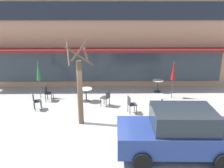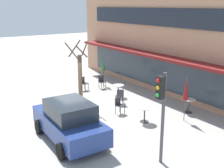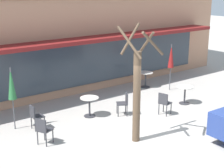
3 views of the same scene
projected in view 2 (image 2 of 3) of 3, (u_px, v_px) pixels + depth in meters
The scene contains 14 objects.
ground_plane at pixel (78, 112), 15.26m from camera, with size 80.00×80.00×0.00m, color #ADA8A0.
building_facade at pixel (203, 38), 19.68m from camera, with size 19.31×9.10×6.76m.
cafe_table_near_wall at pixel (118, 89), 17.65m from camera, with size 0.70×0.70×0.76m.
cafe_table_streetside at pixel (145, 112), 13.79m from camera, with size 0.70×0.70×0.76m.
cafe_table_by_tree at pixel (189, 103), 15.01m from camera, with size 0.70×0.70×0.76m.
patio_umbrella_green_folded at pixel (186, 89), 13.66m from camera, with size 0.28×0.28×2.20m.
patio_umbrella_cream_folded at pixel (103, 63), 19.86m from camera, with size 0.28×0.28×2.20m.
cafe_chair_0 at pixel (102, 81), 19.44m from camera, with size 0.42×0.42×0.89m.
cafe_chair_1 at pixel (119, 104), 14.89m from camera, with size 0.48×0.48×0.89m.
cafe_chair_2 at pixel (120, 95), 16.37m from camera, with size 0.55×0.55×0.89m.
cafe_chair_3 at pixel (84, 83), 19.03m from camera, with size 0.53×0.53×0.89m.
parked_sedan at pixel (69, 121), 11.83m from camera, with size 4.24×2.10×1.76m.
street_tree at pixel (80, 76), 15.88m from camera, with size 1.22×1.08×3.73m.
traffic_light_pole at pixel (162, 104), 9.71m from camera, with size 0.26×0.44×3.40m.
Camera 2 is at (12.88, -6.43, 5.60)m, focal length 45.00 mm.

